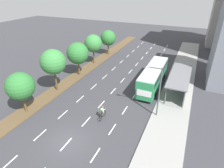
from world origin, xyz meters
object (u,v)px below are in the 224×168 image
object	(u,v)px
median_tree_third	(78,53)
median_tree_nearest	(20,86)
cyclist	(102,113)
median_tree_second	(53,62)
streetlight	(158,89)
bus_shelter	(181,82)
median_tree_fifth	(108,38)
median_tree_fourth	(93,44)
bus	(153,75)

from	to	relation	value
median_tree_third	median_tree_nearest	bearing A→B (deg)	-90.66
median_tree_third	cyclist	bearing A→B (deg)	-45.26
median_tree_second	streetlight	size ratio (longest dim) A/B	1.01
bus_shelter	median_tree_second	world-z (taller)	median_tree_second
median_tree_nearest	median_tree_third	bearing A→B (deg)	89.34
median_tree_third	median_tree_second	bearing A→B (deg)	-90.87
median_tree_third	median_tree_fifth	distance (m)	12.59
median_tree_nearest	median_tree_second	xyz separation A→B (m)	(0.05, 6.29, 0.97)
cyclist	median_tree_third	size ratio (longest dim) A/B	0.30
median_tree_fourth	streetlight	world-z (taller)	streetlight
median_tree_third	streetlight	xyz separation A→B (m)	(15.51, -6.52, -0.31)
median_tree_nearest	median_tree_fourth	xyz separation A→B (m)	(-0.21, 18.88, 0.48)
bus_shelter	median_tree_third	size ratio (longest dim) A/B	1.61
median_tree_nearest	median_tree_second	world-z (taller)	median_tree_second
median_tree_nearest	median_tree_second	size ratio (longest dim) A/B	0.83
cyclist	bus_shelter	bearing A→B (deg)	52.77
bus	streetlight	world-z (taller)	streetlight
median_tree_fourth	median_tree_second	bearing A→B (deg)	-88.82
bus	streetlight	xyz separation A→B (m)	(2.17, -7.69, 1.82)
cyclist	median_tree_fifth	distance (m)	24.50
bus_shelter	median_tree_nearest	size ratio (longest dim) A/B	1.77
cyclist	median_tree_second	world-z (taller)	median_tree_second
median_tree_second	median_tree_third	world-z (taller)	median_tree_second
median_tree_second	streetlight	xyz separation A→B (m)	(15.61, -0.22, -0.90)
bus_shelter	median_tree_fourth	xyz separation A→B (m)	(-17.98, 5.50, 2.43)
median_tree_fourth	streetlight	size ratio (longest dim) A/B	0.92
cyclist	median_tree_second	distance (m)	11.06
bus_shelter	median_tree_fifth	bearing A→B (deg)	146.13
median_tree_fifth	median_tree_second	bearing A→B (deg)	-90.42
median_tree_fifth	median_tree_fourth	bearing A→B (deg)	-93.62
median_tree_nearest	streetlight	xyz separation A→B (m)	(15.66, 6.07, 0.07)
bus_shelter	bus	bearing A→B (deg)	174.87
bus	median_tree_fifth	distance (m)	17.64
bus	median_tree_third	world-z (taller)	median_tree_third
bus_shelter	median_tree_nearest	xyz separation A→B (m)	(-17.77, -13.38, 1.95)
median_tree_fifth	streetlight	world-z (taller)	streetlight
streetlight	bus_shelter	bearing A→B (deg)	73.91
bus_shelter	median_tree_second	xyz separation A→B (m)	(-17.72, -7.08, 2.92)
median_tree_fourth	streetlight	distance (m)	20.40
median_tree_second	cyclist	bearing A→B (deg)	-19.41
median_tree_third	median_tree_fourth	xyz separation A→B (m)	(-0.35, 6.29, 0.10)
bus	median_tree_nearest	bearing A→B (deg)	-134.43
cyclist	streetlight	world-z (taller)	streetlight
median_tree_nearest	bus	bearing A→B (deg)	45.57
median_tree_second	median_tree_fourth	distance (m)	12.60
median_tree_third	bus_shelter	bearing A→B (deg)	2.57
cyclist	bus	bearing A→B (deg)	71.19
streetlight	median_tree_second	bearing A→B (deg)	179.18
median_tree_second	median_tree_fourth	world-z (taller)	median_tree_second
bus_shelter	median_tree_nearest	distance (m)	22.32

